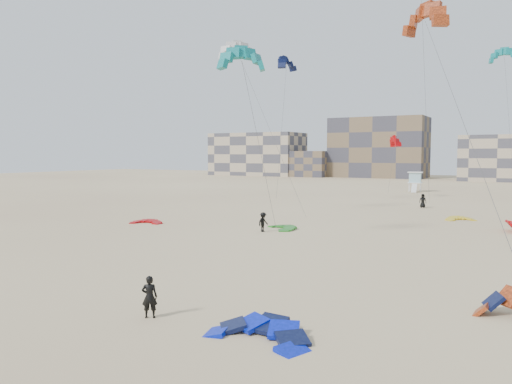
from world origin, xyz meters
The scene contains 18 objects.
ground centered at (0.00, 0.00, 0.00)m, with size 320.00×320.00×0.00m, color beige.
kite_ground_blue centered at (2.80, -0.45, 0.00)m, with size 4.02×4.11×1.09m, color #091CE9, non-canonical shape.
kite_ground_red centered at (-22.84, 21.98, 0.00)m, with size 3.06×3.23×0.56m, color #C3000C, non-canonical shape.
kite_ground_green centered at (-8.90, 25.29, 0.00)m, with size 3.30×3.49×0.51m, color #217E1C, non-canonical shape.
kite_ground_yellow centered at (5.03, 40.27, 0.00)m, with size 2.94×3.06×0.67m, color gold, non-canonical shape.
kitesurfer_main centered at (-2.52, -0.64, 0.93)m, with size 0.68×0.44×1.86m, color black.
kitesurfer_c centered at (-9.67, 22.88, 0.89)m, with size 1.15×0.66×1.79m, color black.
kitesurfer_e centered at (-0.95, 51.08, 0.93)m, with size 0.91×0.59×1.86m, color black.
kite_fly_teal_a centered at (-7.87, 16.14, 14.16)m, with size 4.98×5.63×14.54m.
kite_fly_orange centered at (4.23, 22.71, 17.09)m, with size 10.99×24.50×17.44m.
kite_fly_grey centered at (-17.41, 31.22, 18.32)m, with size 13.02×6.99×18.73m.
kite_fly_navy centered at (-18.33, 45.54, 19.29)m, with size 3.92×3.78×19.76m.
kite_fly_teal_b centered at (7.53, 61.49, 20.61)m, with size 4.02×6.68×20.86m.
kite_fly_red centered at (-7.54, 62.53, 8.94)m, with size 4.52×5.00×9.19m.
lifeguard_tower_far centered at (-7.80, 79.41, 1.86)m, with size 2.99×5.31×3.75m.
condo_west_a centered at (-70.00, 130.00, 7.00)m, with size 30.00×15.00×14.00m, color tan.
condo_west_b centered at (-30.00, 134.00, 9.00)m, with size 28.00×14.00×18.00m, color brown.
condo_fill_left centered at (-50.00, 128.00, 4.00)m, with size 12.00×10.00×8.00m, color brown.
Camera 1 is at (11.88, -16.86, 7.11)m, focal length 35.00 mm.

